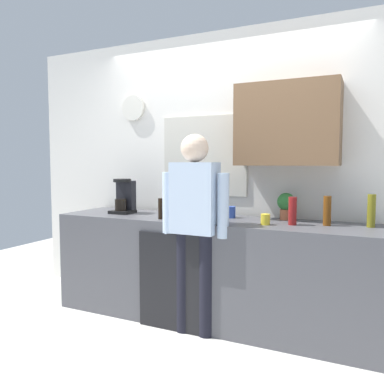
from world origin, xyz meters
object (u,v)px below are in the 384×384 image
(coffee_maker, at_px, (124,198))
(cup_blue_mug, at_px, (231,212))
(bottle_red_vinegar, at_px, (293,211))
(cup_yellow_cup, at_px, (265,219))
(bottle_amber_beer, at_px, (327,211))
(potted_plant, at_px, (286,204))
(person_at_sink, at_px, (195,217))
(bottle_dark_sauce, at_px, (161,209))
(bottle_olive_oil, at_px, (371,211))
(mixing_bowl, at_px, (182,210))
(cup_white_mug, at_px, (164,208))
(bottle_green_wine, at_px, (200,199))

(coffee_maker, bearing_deg, cup_blue_mug, 7.13)
(bottle_red_vinegar, distance_m, cup_yellow_cup, 0.22)
(bottle_amber_beer, xyz_separation_m, potted_plant, (-0.35, 0.16, 0.02))
(person_at_sink, bearing_deg, potted_plant, 43.46)
(bottle_dark_sauce, distance_m, bottle_olive_oil, 1.66)
(bottle_olive_oil, relative_size, mixing_bowl, 1.14)
(potted_plant, bearing_deg, mixing_bowl, -177.50)
(cup_yellow_cup, height_order, person_at_sink, person_at_sink)
(bottle_olive_oil, xyz_separation_m, cup_white_mug, (-1.83, 0.09, -0.08))
(bottle_olive_oil, distance_m, cup_white_mug, 1.83)
(bottle_red_vinegar, bearing_deg, person_at_sink, -158.59)
(potted_plant, height_order, person_at_sink, person_at_sink)
(coffee_maker, xyz_separation_m, cup_blue_mug, (1.04, 0.13, -0.10))
(potted_plant, bearing_deg, bottle_green_wine, -176.57)
(mixing_bowl, bearing_deg, coffee_maker, -162.75)
(bottle_green_wine, xyz_separation_m, cup_yellow_cup, (0.68, -0.28, -0.11))
(coffee_maker, distance_m, bottle_amber_beer, 1.85)
(cup_white_mug, xyz_separation_m, potted_plant, (1.17, 0.01, 0.08))
(bottle_red_vinegar, height_order, mixing_bowl, bottle_red_vinegar)
(bottle_amber_beer, height_order, cup_white_mug, bottle_amber_beer)
(bottle_red_vinegar, height_order, cup_blue_mug, bottle_red_vinegar)
(cup_white_mug, bearing_deg, potted_plant, 0.66)
(bottle_dark_sauce, bearing_deg, bottle_amber_beer, 10.36)
(coffee_maker, bearing_deg, bottle_olive_oil, 2.82)
(bottle_dark_sauce, xyz_separation_m, cup_blue_mug, (0.51, 0.32, -0.04))
(bottle_olive_oil, height_order, cup_yellow_cup, bottle_olive_oil)
(cup_blue_mug, bearing_deg, coffee_maker, -172.87)
(bottle_amber_beer, height_order, person_at_sink, person_at_sink)
(bottle_green_wine, distance_m, mixing_bowl, 0.22)
(cup_white_mug, xyz_separation_m, mixing_bowl, (0.21, -0.03, -0.01))
(bottle_dark_sauce, distance_m, potted_plant, 1.06)
(bottle_green_wine, relative_size, potted_plant, 1.30)
(potted_plant, xyz_separation_m, person_at_sink, (-0.61, -0.52, -0.08))
(cup_white_mug, bearing_deg, cup_blue_mug, -5.42)
(cup_white_mug, relative_size, person_at_sink, 0.06)
(bottle_red_vinegar, bearing_deg, cup_yellow_cup, -156.67)
(bottle_olive_oil, bearing_deg, cup_white_mug, 177.16)
(bottle_olive_oil, relative_size, bottle_red_vinegar, 1.14)
(coffee_maker, xyz_separation_m, bottle_red_vinegar, (1.60, -0.03, -0.04))
(bottle_olive_oil, xyz_separation_m, bottle_red_vinegar, (-0.56, -0.14, -0.01))
(cup_blue_mug, xyz_separation_m, person_at_sink, (-0.15, -0.44, 0.01))
(bottle_green_wine, xyz_separation_m, bottle_red_vinegar, (0.87, -0.20, -0.04))
(bottle_green_wine, bearing_deg, person_at_sink, -71.17)
(bottle_red_vinegar, bearing_deg, bottle_amber_beer, 18.34)
(bottle_amber_beer, bearing_deg, person_at_sink, -159.37)
(person_at_sink, bearing_deg, cup_blue_mug, 74.68)
(bottle_olive_oil, distance_m, bottle_amber_beer, 0.31)
(bottle_olive_oil, height_order, cup_blue_mug, bottle_olive_oil)
(cup_yellow_cup, bearing_deg, mixing_bowl, 161.76)
(cup_yellow_cup, distance_m, potted_plant, 0.35)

